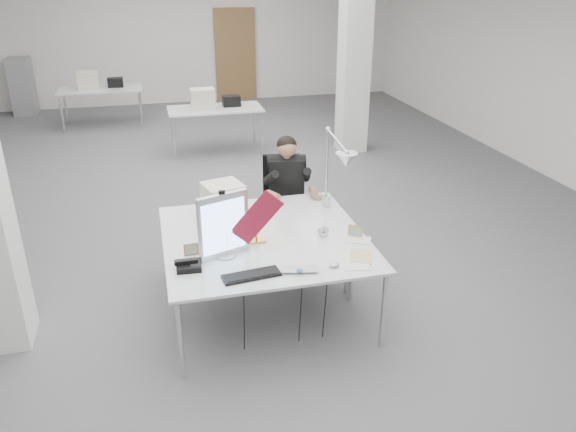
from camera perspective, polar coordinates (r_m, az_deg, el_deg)
name	(u,v)px	position (r m, az deg, el deg)	size (l,w,h in m)	color
room_shell	(228,86)	(6.85, -6.13, 13.03)	(10.04, 14.04, 3.24)	#535355
desk_main	(275,261)	(4.71, -1.32, -4.58)	(1.80, 0.90, 0.03)	silver
desk_second	(255,218)	(5.50, -3.41, -0.18)	(1.80, 0.90, 0.03)	silver
bg_desk_a	(215,109)	(9.86, -7.42, 10.74)	(1.60, 0.80, 0.03)	silver
bg_desk_b	(100,89)	(11.98, -18.54, 12.11)	(1.60, 0.80, 0.03)	silver
filing_cabinet	(22,86)	(13.65, -25.38, 11.80)	(0.45, 0.55, 1.20)	gray
office_chair	(286,210)	(6.35, -0.21, 0.62)	(0.46, 0.46, 0.94)	black
seated_person	(287,176)	(6.14, -0.11, 4.13)	(0.48, 0.60, 0.90)	black
monitor	(224,225)	(4.67, -6.57, -0.95)	(0.45, 0.05, 0.56)	silver
pennant	(257,218)	(4.66, -3.18, -0.16)	(0.47, 0.01, 0.20)	maroon
keyboard	(251,275)	(4.46, -3.75, -6.04)	(0.46, 0.15, 0.02)	black
laptop	(300,272)	(4.49, 1.21, -5.76)	(0.30, 0.19, 0.02)	#B0B0B5
mouse	(334,265)	(4.60, 4.71, -4.99)	(0.09, 0.06, 0.04)	silver
bankers_lamp	(256,222)	(4.93, -3.27, -0.61)	(0.33, 0.13, 0.37)	#C0853C
desk_phone	(189,266)	(4.63, -10.02, -5.02)	(0.20, 0.18, 0.05)	black
picture_frame_left	(191,249)	(4.83, -9.81, -3.35)	(0.13, 0.01, 0.10)	#AE7D4B
picture_frame_right	(355,231)	(5.11, 6.86, -1.51)	(0.13, 0.01, 0.10)	#AF7E4B
desk_clock	(323,231)	(5.08, 3.59, -1.56)	(0.10, 0.10, 0.03)	#A7A7AC
paper_stack_a	(355,261)	(4.70, 6.81, -4.60)	(0.22, 0.31, 0.01)	silver
paper_stack_b	(361,256)	(4.78, 7.39, -4.08)	(0.18, 0.25, 0.01)	tan
paper_stack_c	(358,240)	(5.06, 7.14, -2.41)	(0.22, 0.16, 0.01)	silver
beige_monitor	(223,200)	(5.48, -6.59, 1.63)	(0.35, 0.33, 0.33)	beige
architect_lamp	(335,173)	(5.36, 4.79, 4.42)	(0.24, 0.70, 0.89)	#B7B8BC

